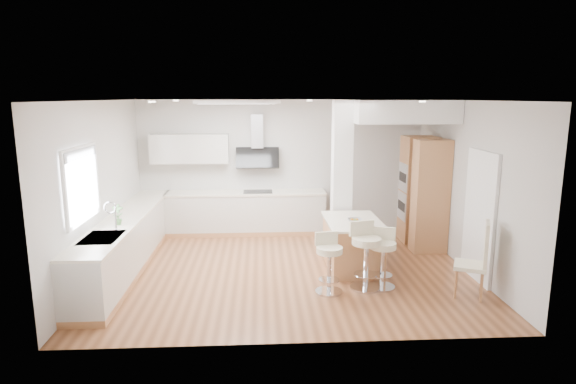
{
  "coord_description": "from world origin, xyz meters",
  "views": [
    {
      "loc": [
        -0.43,
        -7.7,
        2.86
      ],
      "look_at": [
        0.03,
        0.4,
        1.25
      ],
      "focal_mm": 30.0,
      "sensor_mm": 36.0,
      "label": 1
    }
  ],
  "objects": [
    {
      "name": "wall_right",
      "position": [
        3.0,
        0.0,
        1.4
      ],
      "size": [
        0.04,
        5.0,
        2.8
      ],
      "primitive_type": "cube",
      "color": "beige",
      "rests_on": "ground"
    },
    {
      "name": "dining_chair",
      "position": [
        2.67,
        -1.29,
        0.6
      ],
      "size": [
        0.58,
        0.58,
        1.12
      ],
      "rotation": [
        0.0,
        0.0,
        -0.43
      ],
      "color": "#F2E9C5",
      "rests_on": "ground"
    },
    {
      "name": "counter_back",
      "position": [
        -0.91,
        2.22,
        0.7
      ],
      "size": [
        3.62,
        0.63,
        2.5
      ],
      "color": "tan",
      "rests_on": "ground"
    },
    {
      "name": "bar_stool_c",
      "position": [
        1.39,
        -0.87,
        0.51
      ],
      "size": [
        0.51,
        0.51,
        0.91
      ],
      "rotation": [
        0.0,
        0.0,
        -0.29
      ],
      "color": "silver",
      "rests_on": "ground"
    },
    {
      "name": "ground",
      "position": [
        0.0,
        0.0,
        0.0
      ],
      "size": [
        6.0,
        6.0,
        0.0
      ],
      "primitive_type": "plane",
      "color": "#935A36",
      "rests_on": "ground"
    },
    {
      "name": "ceiling",
      "position": [
        0.0,
        0.0,
        0.0
      ],
      "size": [
        6.0,
        5.0,
        0.02
      ],
      "primitive_type": "cube",
      "color": "white",
      "rests_on": "ground"
    },
    {
      "name": "bar_stool_b",
      "position": [
        1.12,
        -0.89,
        0.57
      ],
      "size": [
        0.56,
        0.56,
        1.02
      ],
      "rotation": [
        0.0,
        0.0,
        0.27
      ],
      "color": "silver",
      "rests_on": "ground"
    },
    {
      "name": "window_left",
      "position": [
        -2.96,
        -0.9,
        1.69
      ],
      "size": [
        0.06,
        1.28,
        1.07
      ],
      "color": "silver",
      "rests_on": "ground"
    },
    {
      "name": "bar_stool_a",
      "position": [
        0.55,
        -1.01,
        0.5
      ],
      "size": [
        0.48,
        0.48,
        0.9
      ],
      "rotation": [
        0.0,
        0.0,
        0.2
      ],
      "color": "silver",
      "rests_on": "ground"
    },
    {
      "name": "counter_left",
      "position": [
        -2.7,
        0.23,
        0.46
      ],
      "size": [
        0.63,
        4.5,
        1.35
      ],
      "color": "tan",
      "rests_on": "ground"
    },
    {
      "name": "pillar",
      "position": [
        1.05,
        0.95,
        1.4
      ],
      "size": [
        0.35,
        0.35,
        2.8
      ],
      "color": "white",
      "rests_on": "ground"
    },
    {
      "name": "peninsula",
      "position": [
        1.1,
        0.02,
        0.42
      ],
      "size": [
        0.92,
        1.37,
        0.89
      ],
      "rotation": [
        0.0,
        0.0,
        0.01
      ],
      "color": "tan",
      "rests_on": "ground"
    },
    {
      "name": "wall_left",
      "position": [
        -3.0,
        0.0,
        1.4
      ],
      "size": [
        0.04,
        5.0,
        2.8
      ],
      "primitive_type": "cube",
      "color": "beige",
      "rests_on": "ground"
    },
    {
      "name": "doorway_right",
      "position": [
        2.97,
        -0.6,
        1.0
      ],
      "size": [
        0.05,
        1.0,
        2.1
      ],
      "color": "#473F37",
      "rests_on": "ground"
    },
    {
      "name": "skylight",
      "position": [
        -0.79,
        0.6,
        2.77
      ],
      "size": [
        4.1,
        2.1,
        0.06
      ],
      "color": "white",
      "rests_on": "ground"
    },
    {
      "name": "oven_column",
      "position": [
        2.68,
        1.23,
        1.05
      ],
      "size": [
        0.63,
        1.21,
        2.1
      ],
      "color": "tan",
      "rests_on": "ground"
    },
    {
      "name": "soffit",
      "position": [
        2.1,
        1.4,
        2.6
      ],
      "size": [
        1.78,
        2.2,
        0.4
      ],
      "color": "white",
      "rests_on": "ground"
    },
    {
      "name": "wall_back",
      "position": [
        0.0,
        2.5,
        1.4
      ],
      "size": [
        6.0,
        0.04,
        2.8
      ],
      "primitive_type": "cube",
      "color": "beige",
      "rests_on": "ground"
    }
  ]
}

